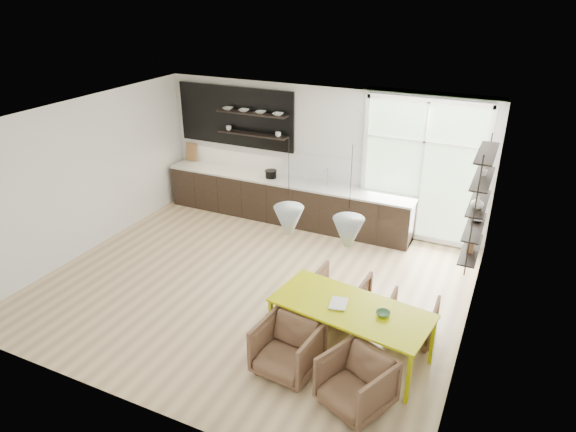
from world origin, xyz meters
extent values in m
cube|color=beige|center=(0.00, 0.00, -0.01)|extent=(7.00, 6.00, 0.01)
cube|color=silver|center=(0.00, 3.00, 1.45)|extent=(7.00, 0.02, 2.90)
cube|color=silver|center=(-3.50, 0.00, 1.45)|extent=(0.02, 6.00, 2.90)
cube|color=silver|center=(3.50, 0.00, 1.45)|extent=(0.02, 6.00, 2.90)
cube|color=white|center=(0.00, 0.00, 2.90)|extent=(7.00, 6.00, 0.01)
cube|color=#B2D1A5|center=(2.15, 2.97, 1.45)|extent=(2.20, 0.02, 2.70)
cube|color=white|center=(2.15, 2.94, 1.45)|extent=(2.30, 0.08, 2.80)
cone|color=#ACB6BC|center=(0.95, -0.50, 1.65)|extent=(0.44, 0.44, 0.42)
cone|color=#ACB6BC|center=(1.85, -0.50, 1.65)|extent=(0.44, 0.44, 0.42)
cylinder|color=black|center=(0.95, -0.50, 2.46)|extent=(0.01, 0.01, 0.89)
cylinder|color=black|center=(1.85, -0.50, 2.46)|extent=(0.01, 0.01, 0.89)
cube|color=black|center=(-0.60, 2.67, 0.45)|extent=(5.50, 0.65, 0.90)
cube|color=beige|center=(-0.60, 2.67, 0.92)|extent=(5.54, 0.69, 0.04)
cube|color=silver|center=(-0.60, 2.98, 1.20)|extent=(5.50, 0.02, 0.55)
cube|color=black|center=(-1.95, 2.96, 2.10)|extent=(2.80, 0.06, 1.30)
cube|color=black|center=(-1.45, 2.82, 2.25)|extent=(1.60, 0.28, 0.03)
cube|color=black|center=(-1.45, 2.82, 1.80)|extent=(1.60, 0.28, 0.03)
cube|color=olive|center=(-3.15, 2.90, 1.15)|extent=(0.30, 0.10, 0.42)
cylinder|color=silver|center=(0.30, 2.77, 1.12)|extent=(0.02, 0.02, 0.40)
imported|color=white|center=(-2.05, 2.82, 2.29)|extent=(0.22, 0.22, 0.05)
imported|color=white|center=(-1.65, 2.82, 2.29)|extent=(0.22, 0.22, 0.05)
imported|color=white|center=(-1.25, 2.82, 2.29)|extent=(0.22, 0.22, 0.05)
imported|color=white|center=(-0.85, 2.82, 2.29)|extent=(0.22, 0.22, 0.05)
imported|color=white|center=(-2.05, 2.82, 1.86)|extent=(0.12, 0.12, 0.10)
imported|color=white|center=(-0.85, 2.82, 1.86)|extent=(0.12, 0.12, 0.10)
cylinder|color=black|center=(-0.95, 2.66, 1.01)|extent=(0.24, 0.24, 0.15)
cube|color=black|center=(3.36, 0.60, 1.70)|extent=(0.02, 0.02, 1.90)
cube|color=black|center=(3.36, 1.80, 1.70)|extent=(0.02, 0.02, 1.90)
cube|color=black|center=(3.36, 1.20, 0.90)|extent=(0.26, 1.20, 0.02)
cube|color=black|center=(3.36, 1.20, 1.30)|extent=(0.26, 1.20, 0.02)
cube|color=black|center=(3.36, 1.20, 1.70)|extent=(0.26, 1.20, 0.02)
cube|color=black|center=(3.36, 1.20, 2.10)|extent=(0.26, 1.20, 0.03)
cube|color=black|center=(3.36, 1.20, 2.50)|extent=(0.26, 1.20, 0.03)
imported|color=white|center=(3.36, 0.95, 1.81)|extent=(0.18, 0.18, 0.19)
imported|color=#333338|center=(3.36, 1.40, 1.34)|extent=(0.22, 0.22, 0.05)
imported|color=white|center=(3.36, 1.30, 2.16)|extent=(0.10, 0.10, 0.09)
cube|color=olive|center=(3.36, 1.10, 1.03)|extent=(0.10, 0.18, 0.24)
cube|color=#B6BE01|center=(2.10, -0.97, 0.77)|extent=(2.27, 1.27, 0.03)
cube|color=#B6BE01|center=(1.02, -1.25, 0.38)|extent=(0.05, 0.05, 0.75)
cube|color=#B6BE01|center=(1.15, -0.39, 0.38)|extent=(0.05, 0.05, 0.75)
cube|color=#B6BE01|center=(3.05, -1.55, 0.38)|extent=(0.05, 0.05, 0.75)
cube|color=#B6BE01|center=(3.18, -0.68, 0.38)|extent=(0.05, 0.05, 0.75)
imported|color=brown|center=(1.66, -0.19, 0.37)|extent=(0.82, 0.85, 0.74)
imported|color=brown|center=(2.80, -0.22, 0.32)|extent=(0.69, 0.71, 0.63)
imported|color=brown|center=(1.46, -1.64, 0.37)|extent=(0.85, 0.87, 0.73)
imported|color=brown|center=(2.49, -1.85, 0.36)|extent=(1.01, 1.02, 0.71)
cylinder|color=black|center=(1.06, -1.17, 0.42)|extent=(0.32, 0.32, 0.02)
cylinder|color=black|center=(1.06, -1.17, 0.12)|extent=(0.34, 0.34, 0.02)
cylinder|color=black|center=(1.21, -1.17, 0.21)|extent=(0.01, 0.01, 0.42)
cylinder|color=black|center=(1.06, -1.02, 0.21)|extent=(0.01, 0.01, 0.42)
cylinder|color=black|center=(0.91, -1.17, 0.21)|extent=(0.01, 0.01, 0.42)
cylinder|color=black|center=(1.06, -1.32, 0.21)|extent=(0.01, 0.01, 0.42)
imported|color=white|center=(1.81, -1.01, 0.80)|extent=(0.28, 0.34, 0.03)
imported|color=#44704E|center=(2.54, -0.98, 0.81)|extent=(0.21, 0.21, 0.06)
camera|label=1|loc=(3.78, -6.56, 4.80)|focal=32.00mm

